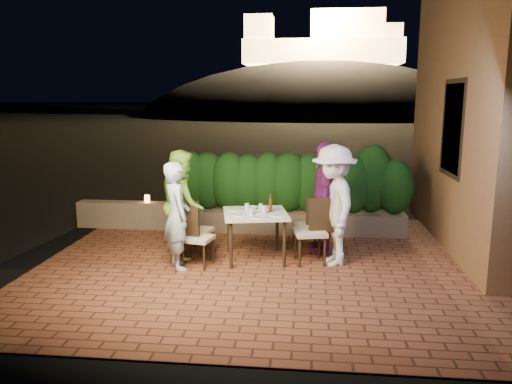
# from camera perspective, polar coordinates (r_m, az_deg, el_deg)

# --- Properties ---
(ground) EXTENTS (400.00, 400.00, 0.00)m
(ground) POSITION_cam_1_polar(r_m,az_deg,el_deg) (7.24, 1.58, -9.49)
(ground) COLOR black
(ground) RESTS_ON ground
(terrace_floor) EXTENTS (7.00, 6.00, 0.15)m
(terrace_floor) POSITION_cam_1_polar(r_m,az_deg,el_deg) (7.73, 1.87, -8.59)
(terrace_floor) COLOR brown
(terrace_floor) RESTS_ON ground
(building_wall) EXTENTS (1.60, 5.00, 5.00)m
(building_wall) POSITION_cam_1_polar(r_m,az_deg,el_deg) (9.29, 25.81, 9.82)
(building_wall) COLOR olive
(building_wall) RESTS_ON ground
(window_pane) EXTENTS (0.08, 1.00, 1.40)m
(window_pane) POSITION_cam_1_polar(r_m,az_deg,el_deg) (8.60, 21.72, 6.78)
(window_pane) COLOR black
(window_pane) RESTS_ON building_wall
(window_frame) EXTENTS (0.06, 1.15, 1.55)m
(window_frame) POSITION_cam_1_polar(r_m,az_deg,el_deg) (8.59, 21.65, 6.79)
(window_frame) COLOR black
(window_frame) RESTS_ON building_wall
(planter) EXTENTS (4.20, 0.55, 0.40)m
(planter) POSITION_cam_1_polar(r_m,az_deg,el_deg) (9.36, 3.91, -3.37)
(planter) COLOR #706347
(planter) RESTS_ON ground
(hedge) EXTENTS (4.00, 0.70, 1.10)m
(hedge) POSITION_cam_1_polar(r_m,az_deg,el_deg) (9.20, 3.97, 1.16)
(hedge) COLOR #12390F
(hedge) RESTS_ON planter
(parapet) EXTENTS (2.20, 0.30, 0.50)m
(parapet) POSITION_cam_1_polar(r_m,az_deg,el_deg) (9.91, -13.70, -2.55)
(parapet) COLOR #706347
(parapet) RESTS_ON ground
(hill) EXTENTS (52.00, 40.00, 22.00)m
(hill) POSITION_cam_1_polar(r_m,az_deg,el_deg) (67.10, 7.28, 5.25)
(hill) COLOR black
(hill) RESTS_ON ground
(fortress) EXTENTS (26.00, 8.00, 8.00)m
(fortress) POSITION_cam_1_polar(r_m,az_deg,el_deg) (67.26, 7.59, 17.64)
(fortress) COLOR #FFCC7A
(fortress) RESTS_ON hill
(dining_table) EXTENTS (1.13, 1.13, 0.75)m
(dining_table) POSITION_cam_1_polar(r_m,az_deg,el_deg) (7.74, -0.08, -5.05)
(dining_table) COLOR white
(dining_table) RESTS_ON ground
(plate_nw) EXTENTS (0.19, 0.19, 0.01)m
(plate_nw) POSITION_cam_1_polar(r_m,az_deg,el_deg) (7.44, -1.90, -2.69)
(plate_nw) COLOR white
(plate_nw) RESTS_ON dining_table
(plate_sw) EXTENTS (0.24, 0.24, 0.01)m
(plate_sw) POSITION_cam_1_polar(r_m,az_deg,el_deg) (7.81, -2.34, -2.02)
(plate_sw) COLOR white
(plate_sw) RESTS_ON dining_table
(plate_ne) EXTENTS (0.24, 0.24, 0.01)m
(plate_ne) POSITION_cam_1_polar(r_m,az_deg,el_deg) (7.47, 2.49, -2.63)
(plate_ne) COLOR white
(plate_ne) RESTS_ON dining_table
(plate_se) EXTENTS (0.20, 0.20, 0.01)m
(plate_se) POSITION_cam_1_polar(r_m,az_deg,el_deg) (7.87, 1.54, -1.94)
(plate_se) COLOR white
(plate_se) RESTS_ON dining_table
(plate_centre) EXTENTS (0.22, 0.22, 0.01)m
(plate_centre) POSITION_cam_1_polar(r_m,az_deg,el_deg) (7.63, -0.01, -2.34)
(plate_centre) COLOR white
(plate_centre) RESTS_ON dining_table
(plate_front) EXTENTS (0.22, 0.22, 0.01)m
(plate_front) POSITION_cam_1_polar(r_m,az_deg,el_deg) (7.32, 0.31, -2.90)
(plate_front) COLOR white
(plate_front) RESTS_ON dining_table
(glass_nw) EXTENTS (0.06, 0.06, 0.11)m
(glass_nw) POSITION_cam_1_polar(r_m,az_deg,el_deg) (7.46, -0.57, -2.25)
(glass_nw) COLOR silver
(glass_nw) RESTS_ON dining_table
(glass_sw) EXTENTS (0.07, 0.07, 0.11)m
(glass_sw) POSITION_cam_1_polar(r_m,az_deg,el_deg) (7.77, -1.03, -1.71)
(glass_sw) COLOR silver
(glass_sw) RESTS_ON dining_table
(glass_ne) EXTENTS (0.07, 0.07, 0.12)m
(glass_ne) POSITION_cam_1_polar(r_m,az_deg,el_deg) (7.58, 0.93, -2.01)
(glass_ne) COLOR silver
(glass_ne) RESTS_ON dining_table
(glass_se) EXTENTS (0.06, 0.06, 0.10)m
(glass_se) POSITION_cam_1_polar(r_m,az_deg,el_deg) (7.79, 0.55, -1.71)
(glass_se) COLOR silver
(glass_se) RESTS_ON dining_table
(beer_bottle) EXTENTS (0.05, 0.05, 0.28)m
(beer_bottle) POSITION_cam_1_polar(r_m,az_deg,el_deg) (7.66, 1.67, -1.27)
(beer_bottle) COLOR #4F270D
(beer_bottle) RESTS_ON dining_table
(bowl) EXTENTS (0.21, 0.21, 0.04)m
(bowl) POSITION_cam_1_polar(r_m,az_deg,el_deg) (7.89, -0.46, -1.79)
(bowl) COLOR white
(bowl) RESTS_ON dining_table
(chair_left_front) EXTENTS (0.49, 0.49, 0.89)m
(chair_left_front) POSITION_cam_1_polar(r_m,az_deg,el_deg) (7.48, -6.66, -5.13)
(chair_left_front) COLOR black
(chair_left_front) RESTS_ON ground
(chair_left_back) EXTENTS (0.50, 0.50, 0.90)m
(chair_left_back) POSITION_cam_1_polar(r_m,az_deg,el_deg) (7.91, -6.65, -4.23)
(chair_left_back) COLOR black
(chair_left_back) RESTS_ON ground
(chair_right_front) EXTENTS (0.55, 0.55, 1.00)m
(chair_right_front) POSITION_cam_1_polar(r_m,az_deg,el_deg) (7.60, 6.20, -4.45)
(chair_right_front) COLOR black
(chair_right_front) RESTS_ON ground
(chair_right_back) EXTENTS (0.51, 0.51, 0.93)m
(chair_right_back) POSITION_cam_1_polar(r_m,az_deg,el_deg) (8.08, 5.87, -3.77)
(chair_right_back) COLOR black
(chair_right_back) RESTS_ON ground
(diner_blue) EXTENTS (0.62, 0.69, 1.59)m
(diner_blue) POSITION_cam_1_polar(r_m,az_deg,el_deg) (7.34, -9.06, -2.71)
(diner_blue) COLOR silver
(diner_blue) RESTS_ON ground
(diner_green) EXTENTS (0.84, 0.96, 1.70)m
(diner_green) POSITION_cam_1_polar(r_m,az_deg,el_deg) (7.88, -8.35, -1.33)
(diner_green) COLOR #8FD843
(diner_green) RESTS_ON ground
(diner_white) EXTENTS (0.88, 1.28, 1.81)m
(diner_white) POSITION_cam_1_polar(r_m,az_deg,el_deg) (7.51, 8.86, -1.51)
(diner_white) COLOR white
(diner_white) RESTS_ON ground
(diner_purple) EXTENTS (0.49, 1.08, 1.80)m
(diner_purple) POSITION_cam_1_polar(r_m,az_deg,el_deg) (8.08, 7.83, -0.63)
(diner_purple) COLOR #6E246E
(diner_purple) RESTS_ON ground
(parapet_lamp) EXTENTS (0.10, 0.10, 0.14)m
(parapet_lamp) POSITION_cam_1_polar(r_m,az_deg,el_deg) (9.76, -12.34, -0.78)
(parapet_lamp) COLOR orange
(parapet_lamp) RESTS_ON parapet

